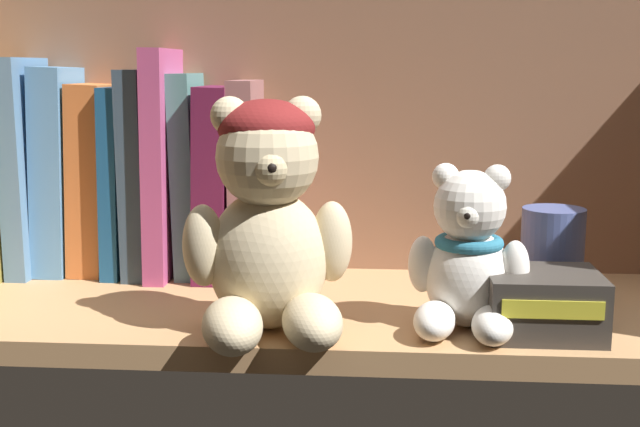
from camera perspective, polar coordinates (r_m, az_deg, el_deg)
name	(u,v)px	position (r cm, az deg, el deg)	size (l,w,h in cm)	color
shelf_board	(324,313)	(72.37, 0.29, -7.04)	(76.40, 24.74, 2.00)	tan
shelf_back_panel	(334,135)	(82.33, 0.98, 5.55)	(78.80, 1.20, 31.54)	#8A5F46
book_1	(11,175)	(88.59, -20.98, 2.57)	(2.62, 14.74, 19.45)	olive
book_2	(36,165)	(87.37, -19.47, 3.25)	(2.15, 12.57, 21.51)	#547B9E
book_3	(63,170)	(86.28, -17.68, 2.97)	(3.17, 9.87, 20.61)	#558BBC
book_4	(97,178)	(85.12, -15.46, 2.43)	(3.36, 9.19, 18.96)	#CA6932
book_5	(124,180)	(84.22, -13.65, 2.33)	(1.77, 11.13, 18.68)	navy
book_6	(146,172)	(83.43, -12.19, 2.90)	(2.30, 11.86, 20.37)	#35485A
book_7	(169,162)	(82.65, -10.60, 3.58)	(2.05, 13.44, 22.34)	#B7497E
book_8	(193,174)	(82.21, -9.00, 2.78)	(2.13, 10.05, 20.00)	slate
book_9	(221,180)	(81.68, -7.04, 2.34)	(3.09, 12.79, 18.77)	#5C1738
book_10	(250,178)	(81.09, -4.97, 2.53)	(2.39, 12.27, 19.36)	#915C5C
teddy_bear_larger	(268,222)	(62.47, -3.67, -0.64)	(13.90, 14.36, 18.41)	beige
teddy_bear_smaller	(468,260)	(64.64, 10.42, -3.24)	(9.76, 10.12, 13.16)	white
pillar_candle	(552,256)	(73.59, 16.07, -2.92)	(5.44, 5.44, 8.52)	#4C5B99
small_product_box	(543,303)	(65.54, 15.46, -6.12)	(8.72, 7.65, 4.90)	#38332D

